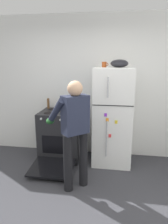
{
  "coord_description": "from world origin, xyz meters",
  "views": [
    {
      "loc": [
        0.57,
        -2.08,
        1.86
      ],
      "look_at": [
        0.03,
        1.32,
        1.0
      ],
      "focal_mm": 33.21,
      "sensor_mm": 36.0,
      "label": 1
    }
  ],
  "objects_px": {
    "stove_range": "(61,136)",
    "coffee_mug": "(104,65)",
    "red_pot": "(68,109)",
    "pepper_mill": "(48,103)",
    "refrigerator": "(113,117)",
    "person_cook": "(74,126)",
    "mixing_bowl": "(119,63)"
  },
  "relations": [
    {
      "from": "stove_range",
      "to": "coffee_mug",
      "type": "relative_size",
      "value": 11.01
    },
    {
      "from": "red_pot",
      "to": "coffee_mug",
      "type": "bearing_deg",
      "value": 8.92
    },
    {
      "from": "stove_range",
      "to": "pepper_mill",
      "type": "bearing_deg",
      "value": 143.99
    },
    {
      "from": "refrigerator",
      "to": "person_cook",
      "type": "xyz_separation_m",
      "value": [
        -0.53,
        -0.91,
        0.09
      ]
    },
    {
      "from": "pepper_mill",
      "to": "coffee_mug",
      "type": "bearing_deg",
      "value": -7.79
    },
    {
      "from": "red_pot",
      "to": "mixing_bowl",
      "type": "bearing_deg",
      "value": 3.2
    },
    {
      "from": "person_cook",
      "to": "red_pot",
      "type": "bearing_deg",
      "value": 108.64
    },
    {
      "from": "mixing_bowl",
      "to": "refrigerator",
      "type": "bearing_deg",
      "value": -179.78
    },
    {
      "from": "mixing_bowl",
      "to": "pepper_mill",
      "type": "bearing_deg",
      "value": 171.6
    },
    {
      "from": "refrigerator",
      "to": "person_cook",
      "type": "distance_m",
      "value": 1.05
    },
    {
      "from": "coffee_mug",
      "to": "mixing_bowl",
      "type": "height_order",
      "value": "mixing_bowl"
    },
    {
      "from": "stove_range",
      "to": "mixing_bowl",
      "type": "relative_size",
      "value": 4.09
    },
    {
      "from": "person_cook",
      "to": "mixing_bowl",
      "type": "bearing_deg",
      "value": 56.21
    },
    {
      "from": "refrigerator",
      "to": "person_cook",
      "type": "height_order",
      "value": "refrigerator"
    },
    {
      "from": "refrigerator",
      "to": "pepper_mill",
      "type": "height_order",
      "value": "refrigerator"
    },
    {
      "from": "stove_range",
      "to": "coffee_mug",
      "type": "height_order",
      "value": "coffee_mug"
    },
    {
      "from": "red_pot",
      "to": "refrigerator",
      "type": "bearing_deg",
      "value": 3.49
    },
    {
      "from": "stove_range",
      "to": "person_cook",
      "type": "bearing_deg",
      "value": -63.18
    },
    {
      "from": "refrigerator",
      "to": "person_cook",
      "type": "bearing_deg",
      "value": -120.15
    },
    {
      "from": "refrigerator",
      "to": "pepper_mill",
      "type": "xyz_separation_m",
      "value": [
        -1.27,
        0.2,
        0.16
      ]
    },
    {
      "from": "stove_range",
      "to": "mixing_bowl",
      "type": "bearing_deg",
      "value": 0.98
    },
    {
      "from": "person_cook",
      "to": "mixing_bowl",
      "type": "distance_m",
      "value": 1.38
    },
    {
      "from": "refrigerator",
      "to": "pepper_mill",
      "type": "relative_size",
      "value": 8.75
    },
    {
      "from": "stove_range",
      "to": "mixing_bowl",
      "type": "height_order",
      "value": "mixing_bowl"
    },
    {
      "from": "stove_range",
      "to": "person_cook",
      "type": "height_order",
      "value": "person_cook"
    },
    {
      "from": "stove_range",
      "to": "red_pot",
      "type": "xyz_separation_m",
      "value": [
        0.16,
        -0.03,
        0.54
      ]
    },
    {
      "from": "stove_range",
      "to": "mixing_bowl",
      "type": "distance_m",
      "value": 1.72
    },
    {
      "from": "stove_range",
      "to": "red_pot",
      "type": "distance_m",
      "value": 0.56
    },
    {
      "from": "stove_range",
      "to": "coffee_mug",
      "type": "xyz_separation_m",
      "value": [
        0.8,
        0.07,
        1.33
      ]
    },
    {
      "from": "person_cook",
      "to": "mixing_bowl",
      "type": "height_order",
      "value": "mixing_bowl"
    },
    {
      "from": "coffee_mug",
      "to": "mixing_bowl",
      "type": "distance_m",
      "value": 0.26
    },
    {
      "from": "stove_range",
      "to": "pepper_mill",
      "type": "distance_m",
      "value": 0.69
    }
  ]
}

